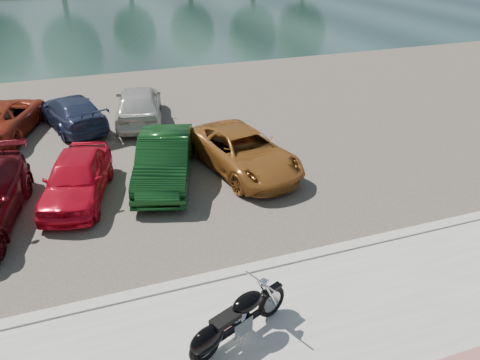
{
  "coord_description": "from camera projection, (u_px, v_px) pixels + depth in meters",
  "views": [
    {
      "loc": [
        -3.18,
        -5.78,
        6.82
      ],
      "look_at": [
        0.42,
        4.31,
        1.1
      ],
      "focal_mm": 35.0,
      "sensor_mm": 36.0,
      "label": 1
    }
  ],
  "objects": [
    {
      "name": "car_12",
      "position": [
        139.0,
        104.0,
        18.48
      ],
      "size": [
        2.5,
        4.6,
        1.48
      ],
      "primitive_type": "imported",
      "rotation": [
        0.0,
        0.0,
        2.96
      ],
      "color": "beige",
      "rests_on": "parking_lot"
    },
    {
      "name": "car_11",
      "position": [
        72.0,
        112.0,
        17.99
      ],
      "size": [
        2.84,
        4.62,
        1.25
      ],
      "primitive_type": "imported",
      "rotation": [
        0.0,
        0.0,
        3.41
      ],
      "color": "navy",
      "rests_on": "parking_lot"
    },
    {
      "name": "car_10",
      "position": [
        3.0,
        117.0,
        17.42
      ],
      "size": [
        3.36,
        5.01,
        1.28
      ],
      "primitive_type": "imported",
      "rotation": [
        0.0,
        0.0,
        2.85
      ],
      "color": "#9D2F1A",
      "rests_on": "parking_lot"
    },
    {
      "name": "car_6",
      "position": [
        243.0,
        151.0,
        14.73
      ],
      "size": [
        2.97,
        4.93,
        1.28
      ],
      "primitive_type": "imported",
      "rotation": [
        0.0,
        0.0,
        0.19
      ],
      "color": "#A66426",
      "rests_on": "parking_lot"
    },
    {
      "name": "kerb",
      "position": [
        257.0,
        268.0,
        10.59
      ],
      "size": [
        60.0,
        0.3,
        0.14
      ],
      "primitive_type": "cube",
      "color": "#A9A69F",
      "rests_on": "ground"
    },
    {
      "name": "car_4",
      "position": [
        77.0,
        177.0,
        13.13
      ],
      "size": [
        2.48,
        4.15,
        1.32
      ],
      "primitive_type": "imported",
      "rotation": [
        0.0,
        0.0,
        -0.25
      ],
      "color": "red",
      "rests_on": "parking_lot"
    },
    {
      "name": "parking_lot",
      "position": [
        172.0,
        130.0,
        18.09
      ],
      "size": [
        60.0,
        18.0,
        0.04
      ],
      "primitive_type": "cube",
      "color": "#443F37",
      "rests_on": "ground"
    },
    {
      "name": "motorcycle",
      "position": [
        231.0,
        323.0,
        8.44
      ],
      "size": [
        2.21,
        1.14,
        1.05
      ],
      "rotation": [
        0.0,
        0.0,
        0.4
      ],
      "color": "black",
      "rests_on": "promenade"
    },
    {
      "name": "river",
      "position": [
        103.0,
        16.0,
        42.2
      ],
      "size": [
        120.0,
        40.0,
        0.0
      ],
      "primitive_type": "cube",
      "color": "#1B302E",
      "rests_on": "ground"
    },
    {
      "name": "ground",
      "position": [
        295.0,
        334.0,
        8.96
      ],
      "size": [
        200.0,
        200.0,
        0.0
      ],
      "primitive_type": "plane",
      "color": "#595447",
      "rests_on": "ground"
    },
    {
      "name": "car_5",
      "position": [
        165.0,
        159.0,
        14.05
      ],
      "size": [
        2.69,
        4.58,
        1.43
      ],
      "primitive_type": "imported",
      "rotation": [
        0.0,
        0.0,
        -0.29
      ],
      "color": "#0F3915",
      "rests_on": "parking_lot"
    }
  ]
}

